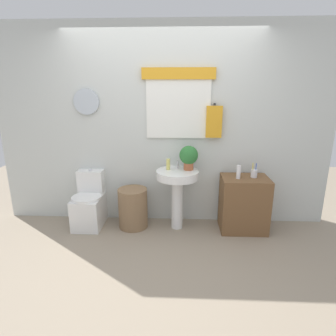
{
  "coord_description": "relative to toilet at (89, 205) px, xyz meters",
  "views": [
    {
      "loc": [
        0.24,
        -2.55,
        1.8
      ],
      "look_at": [
        0.08,
        0.8,
        0.84
      ],
      "focal_mm": 30.0,
      "sensor_mm": 36.0,
      "label": 1
    }
  ],
  "objects": [
    {
      "name": "faucet",
      "position": [
        1.18,
        0.09,
        0.55
      ],
      "size": [
        0.03,
        0.03,
        0.1
      ],
      "primitive_type": "cylinder",
      "color": "silver",
      "rests_on": "pedestal_sink"
    },
    {
      "name": "toothbrush_cup",
      "position": [
        2.14,
        -0.01,
        0.48
      ],
      "size": [
        0.08,
        0.08,
        0.18
      ],
      "color": "silver",
      "rests_on": "wooden_cabinet"
    },
    {
      "name": "toilet",
      "position": [
        0.0,
        0.0,
        0.0
      ],
      "size": [
        0.38,
        0.51,
        0.75
      ],
      "color": "white",
      "rests_on": "ground_plane"
    },
    {
      "name": "soap_bottle",
      "position": [
        1.06,
        0.02,
        0.57
      ],
      "size": [
        0.05,
        0.05,
        0.14
      ],
      "primitive_type": "cylinder",
      "color": "#DBD166",
      "rests_on": "pedestal_sink"
    },
    {
      "name": "pedestal_sink",
      "position": [
        1.18,
        -0.03,
        0.31
      ],
      "size": [
        0.54,
        0.54,
        0.79
      ],
      "color": "white",
      "rests_on": "ground_plane"
    },
    {
      "name": "ground_plane",
      "position": [
        0.98,
        -0.88,
        -0.29
      ],
      "size": [
        8.0,
        8.0,
        0.0
      ],
      "primitive_type": "plane",
      "color": "gray"
    },
    {
      "name": "wooden_cabinet",
      "position": [
        2.04,
        -0.03,
        0.07
      ],
      "size": [
        0.59,
        0.44,
        0.71
      ],
      "primitive_type": "cube",
      "color": "brown",
      "rests_on": "ground_plane"
    },
    {
      "name": "lotion_bottle",
      "position": [
        1.94,
        -0.07,
        0.51
      ],
      "size": [
        0.05,
        0.05,
        0.17
      ],
      "primitive_type": "cylinder",
      "color": "white",
      "rests_on": "wooden_cabinet"
    },
    {
      "name": "potted_plant",
      "position": [
        1.32,
        0.03,
        0.68
      ],
      "size": [
        0.24,
        0.24,
        0.31
      ],
      "color": "#AD5B38",
      "rests_on": "pedestal_sink"
    },
    {
      "name": "back_wall",
      "position": [
        0.99,
        0.27,
        1.02
      ],
      "size": [
        4.4,
        0.18,
        2.6
      ],
      "color": "silver",
      "rests_on": "ground_plane"
    },
    {
      "name": "laundry_hamper",
      "position": [
        0.59,
        -0.03,
        -0.02
      ],
      "size": [
        0.38,
        0.38,
        0.53
      ],
      "primitive_type": "cylinder",
      "color": "#846647",
      "rests_on": "ground_plane"
    }
  ]
}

